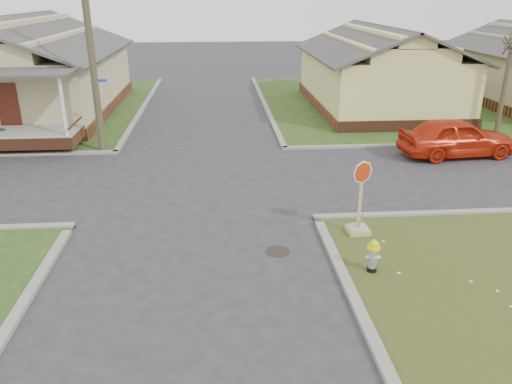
{
  "coord_description": "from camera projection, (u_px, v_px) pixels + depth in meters",
  "views": [
    {
      "loc": [
        0.71,
        -11.99,
        6.32
      ],
      "look_at": [
        1.74,
        1.0,
        1.1
      ],
      "focal_mm": 35.0,
      "sensor_mm": 36.0,
      "label": 1
    }
  ],
  "objects": [
    {
      "name": "manhole",
      "position": [
        278.0,
        251.0,
        13.09
      ],
      "size": [
        0.64,
        0.64,
        0.01
      ],
      "primitive_type": "cylinder",
      "color": "black",
      "rests_on": "ground"
    },
    {
      "name": "utility_pole",
      "position": [
        90.0,
        38.0,
        19.58
      ],
      "size": [
        1.8,
        0.28,
        9.0
      ],
      "color": "#3D3523",
      "rests_on": "ground"
    },
    {
      "name": "curbs",
      "position": [
        199.0,
        181.0,
        18.02
      ],
      "size": [
        80.0,
        40.0,
        0.12
      ],
      "primitive_type": null,
      "color": "gray",
      "rests_on": "ground"
    },
    {
      "name": "side_house_yellow",
      "position": [
        378.0,
        70.0,
        28.58
      ],
      "size": [
        7.6,
        11.6,
        4.7
      ],
      "color": "brown",
      "rests_on": "ground"
    },
    {
      "name": "ground",
      "position": [
        194.0,
        246.0,
        13.39
      ],
      "size": [
        120.0,
        120.0,
        0.0
      ],
      "primitive_type": "plane",
      "color": "#2C2B2E",
      "rests_on": "ground"
    },
    {
      "name": "corner_house",
      "position": [
        19.0,
        72.0,
        27.24
      ],
      "size": [
        10.1,
        15.5,
        5.3
      ],
      "color": "brown",
      "rests_on": "ground"
    },
    {
      "name": "fire_hydrant",
      "position": [
        373.0,
        254.0,
        11.91
      ],
      "size": [
        0.32,
        0.32,
        0.85
      ],
      "rotation": [
        0.0,
        0.0,
        -0.1
      ],
      "color": "black",
      "rests_on": "ground"
    },
    {
      "name": "tree_mid_right",
      "position": [
        504.0,
        90.0,
        23.06
      ],
      "size": [
        0.22,
        0.22,
        4.2
      ],
      "primitive_type": "cylinder",
      "color": "#3D3523",
      "rests_on": "verge_far_right"
    },
    {
      "name": "hedge_right",
      "position": [
        0.0,
        138.0,
        21.42
      ],
      "size": [
        1.24,
        1.02,
        0.95
      ],
      "primitive_type": "ellipsoid",
      "color": "black",
      "rests_on": "verge_far_left"
    },
    {
      "name": "stop_sign",
      "position": [
        359.0,
        218.0,
        13.85
      ],
      "size": [
        0.6,
        0.59,
        2.12
      ],
      "rotation": [
        0.0,
        0.0,
        0.05
      ],
      "color": "tan",
      "rests_on": "ground"
    },
    {
      "name": "red_sedan",
      "position": [
        457.0,
        137.0,
        20.47
      ],
      "size": [
        4.81,
        2.26,
        1.59
      ],
      "primitive_type": "imported",
      "rotation": [
        0.0,
        0.0,
        1.65
      ],
      "color": "red",
      "rests_on": "ground"
    }
  ]
}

